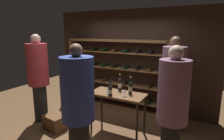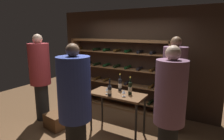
% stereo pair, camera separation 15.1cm
% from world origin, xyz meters
% --- Properties ---
extents(ground_plane, '(9.24, 9.24, 0.00)m').
position_xyz_m(ground_plane, '(0.00, 0.00, 0.00)').
color(ground_plane, brown).
extents(back_wall, '(4.59, 0.10, 2.73)m').
position_xyz_m(back_wall, '(0.00, 1.62, 1.36)').
color(back_wall, '#332319').
rests_on(back_wall, ground).
extents(wine_rack, '(2.97, 0.32, 1.94)m').
position_xyz_m(wine_rack, '(-0.35, 1.41, 0.96)').
color(wine_rack, brown).
rests_on(wine_rack, ground).
extents(tasting_table, '(1.16, 0.54, 0.88)m').
position_xyz_m(tasting_table, '(0.34, 0.18, 0.77)').
color(tasting_table, brown).
rests_on(tasting_table, ground).
extents(person_bystander_dark_jacket, '(0.48, 0.48, 1.99)m').
position_xyz_m(person_bystander_dark_jacket, '(0.36, -1.15, 1.10)').
color(person_bystander_dark_jacket, black).
rests_on(person_bystander_dark_jacket, ground).
extents(person_guest_khaki, '(0.44, 0.44, 1.97)m').
position_xyz_m(person_guest_khaki, '(1.58, -0.53, 1.09)').
color(person_guest_khaki, black).
rests_on(person_guest_khaki, ground).
extents(person_guest_blue_shirt, '(0.49, 0.49, 2.05)m').
position_xyz_m(person_guest_blue_shirt, '(1.32, 0.85, 1.13)').
color(person_guest_blue_shirt, '#2A2A2A').
rests_on(person_guest_blue_shirt, ground).
extents(person_guest_plum_blouse, '(0.48, 0.48, 2.09)m').
position_xyz_m(person_guest_plum_blouse, '(-1.57, -0.19, 1.16)').
color(person_guest_plum_blouse, black).
rests_on(person_guest_plum_blouse, ground).
extents(wine_crate, '(0.53, 0.41, 0.32)m').
position_xyz_m(wine_crate, '(-0.95, -0.36, 0.16)').
color(wine_crate, brown).
rests_on(wine_crate, ground).
extents(wine_bottle_red_label, '(0.08, 0.08, 0.35)m').
position_xyz_m(wine_bottle_red_label, '(0.28, -0.02, 1.00)').
color(wine_bottle_red_label, black).
rests_on(wine_bottle_red_label, tasting_table).
extents(wine_bottle_amber_reserve, '(0.08, 0.08, 0.37)m').
position_xyz_m(wine_bottle_amber_reserve, '(0.30, 0.38, 1.02)').
color(wine_bottle_amber_reserve, black).
rests_on(wine_bottle_amber_reserve, tasting_table).
extents(wine_bottle_gold_foil, '(0.08, 0.08, 0.37)m').
position_xyz_m(wine_bottle_gold_foil, '(0.60, 0.26, 1.02)').
color(wine_bottle_gold_foil, black).
rests_on(wine_bottle_gold_foil, tasting_table).
extents(wine_glass_stemmed_right, '(0.08, 0.08, 0.14)m').
position_xyz_m(wine_glass_stemmed_right, '(0.18, 0.05, 0.98)').
color(wine_glass_stemmed_right, silver).
rests_on(wine_glass_stemmed_right, tasting_table).
extents(wine_glass_stemmed_center, '(0.08, 0.08, 0.14)m').
position_xyz_m(wine_glass_stemmed_center, '(0.55, 0.08, 0.98)').
color(wine_glass_stemmed_center, silver).
rests_on(wine_glass_stemmed_center, tasting_table).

